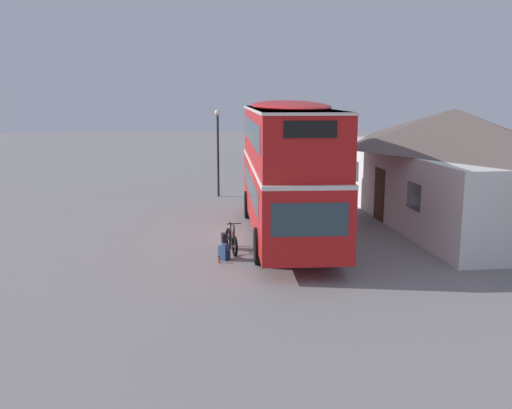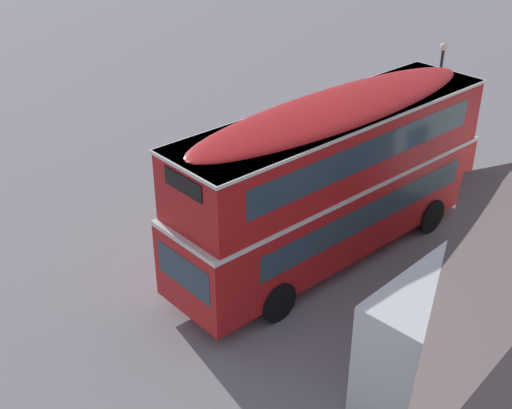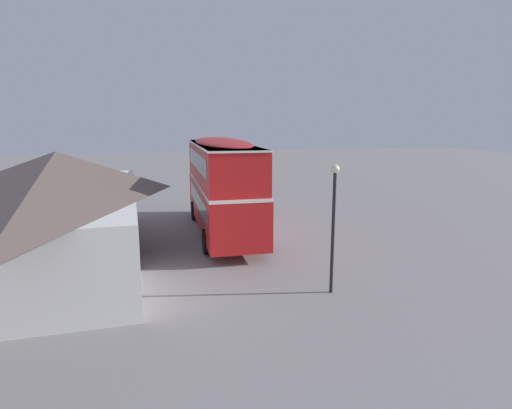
# 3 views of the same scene
# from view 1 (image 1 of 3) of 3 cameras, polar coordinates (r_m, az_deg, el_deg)

# --- Properties ---
(ground_plane) EXTENTS (120.00, 120.00, 0.00)m
(ground_plane) POSITION_cam_1_polar(r_m,az_deg,el_deg) (20.19, 0.62, -3.33)
(ground_plane) COLOR gray
(double_decker_bus) EXTENTS (10.66, 2.95, 4.79)m
(double_decker_bus) POSITION_cam_1_polar(r_m,az_deg,el_deg) (19.90, 3.08, 4.19)
(double_decker_bus) COLOR black
(double_decker_bus) RESTS_ON ground
(touring_bicycle) EXTENTS (1.68, 0.61, 1.06)m
(touring_bicycle) POSITION_cam_1_polar(r_m,az_deg,el_deg) (18.28, -2.57, -3.65)
(touring_bicycle) COLOR black
(touring_bicycle) RESTS_ON ground
(backpack_on_ground) EXTENTS (0.38, 0.38, 0.51)m
(backpack_on_ground) POSITION_cam_1_polar(r_m,az_deg,el_deg) (17.49, -3.20, -4.70)
(backpack_on_ground) COLOR #2D4C7A
(backpack_on_ground) RESTS_ON ground
(water_bottle_red_squeeze) EXTENTS (0.08, 0.08, 0.21)m
(water_bottle_red_squeeze) POSITION_cam_1_polar(r_m,az_deg,el_deg) (17.21, -3.74, -5.54)
(water_bottle_red_squeeze) COLOR #D84C33
(water_bottle_red_squeeze) RESTS_ON ground
(pub_building) EXTENTS (14.24, 6.64, 4.45)m
(pub_building) POSITION_cam_1_polar(r_m,az_deg,el_deg) (24.33, 18.97, 3.96)
(pub_building) COLOR silver
(pub_building) RESTS_ON ground
(street_lamp) EXTENTS (0.28, 0.28, 4.28)m
(street_lamp) POSITION_cam_1_polar(r_m,az_deg,el_deg) (28.13, -3.84, 6.19)
(street_lamp) COLOR black
(street_lamp) RESTS_ON ground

